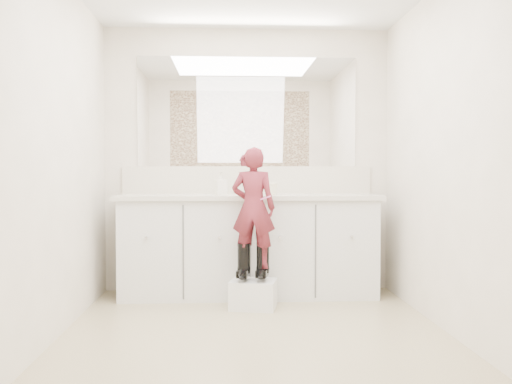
{
  "coord_description": "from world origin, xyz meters",
  "views": [
    {
      "loc": [
        -0.19,
        -3.76,
        1.09
      ],
      "look_at": [
        0.05,
        0.9,
        0.92
      ],
      "focal_mm": 40.0,
      "sensor_mm": 36.0,
      "label": 1
    }
  ],
  "objects": [
    {
      "name": "countertop",
      "position": [
        0.0,
        1.21,
        0.87
      ],
      "size": [
        2.28,
        0.58,
        0.04
      ],
      "primitive_type": "cube",
      "color": "beige",
      "rests_on": "vanity_cabinet"
    },
    {
      "name": "wall_right",
      "position": [
        1.3,
        0.0,
        1.2
      ],
      "size": [
        0.0,
        3.0,
        3.0
      ],
      "primitive_type": "plane",
      "rotation": [
        1.57,
        0.0,
        -1.57
      ],
      "color": "beige",
      "rests_on": "floor"
    },
    {
      "name": "floor",
      "position": [
        0.0,
        0.0,
        0.0
      ],
      "size": [
        3.0,
        3.0,
        0.0
      ],
      "primitive_type": "plane",
      "color": "#8F7D5D",
      "rests_on": "ground"
    },
    {
      "name": "boot_right",
      "position": [
        0.1,
        0.75,
        0.37
      ],
      "size": [
        0.15,
        0.21,
        0.29
      ],
      "primitive_type": null,
      "rotation": [
        0.0,
        0.0,
        -0.2
      ],
      "color": "black",
      "rests_on": "step_stool"
    },
    {
      "name": "mirror",
      "position": [
        0.0,
        1.49,
        1.64
      ],
      "size": [
        2.0,
        0.02,
        1.0
      ],
      "primitive_type": "cube",
      "color": "white",
      "rests_on": "wall_back"
    },
    {
      "name": "faucet",
      "position": [
        0.0,
        1.38,
        0.94
      ],
      "size": [
        0.08,
        0.08,
        0.1
      ],
      "primitive_type": "cylinder",
      "color": "silver",
      "rests_on": "countertop"
    },
    {
      "name": "toothbrush",
      "position": [
        0.09,
        0.7,
        0.88
      ],
      "size": [
        0.14,
        0.04,
        0.06
      ],
      "primitive_type": "cylinder",
      "rotation": [
        0.0,
        1.22,
        -0.2
      ],
      "color": "pink",
      "rests_on": "toddler"
    },
    {
      "name": "vanity_cabinet",
      "position": [
        0.0,
        1.23,
        0.42
      ],
      "size": [
        2.2,
        0.55,
        0.85
      ],
      "primitive_type": "cube",
      "color": "silver",
      "rests_on": "floor"
    },
    {
      "name": "step_stool",
      "position": [
        0.02,
        0.75,
        0.11
      ],
      "size": [
        0.41,
        0.36,
        0.23
      ],
      "primitive_type": "cube",
      "rotation": [
        0.0,
        0.0,
        -0.2
      ],
      "color": "white",
      "rests_on": "floor"
    },
    {
      "name": "wall_left",
      "position": [
        -1.3,
        0.0,
        1.2
      ],
      "size": [
        0.0,
        3.0,
        3.0
      ],
      "primitive_type": "plane",
      "rotation": [
        1.57,
        0.0,
        1.57
      ],
      "color": "beige",
      "rests_on": "floor"
    },
    {
      "name": "boot_left",
      "position": [
        -0.05,
        0.75,
        0.37
      ],
      "size": [
        0.15,
        0.21,
        0.29
      ],
      "primitive_type": null,
      "rotation": [
        0.0,
        0.0,
        -0.2
      ],
      "color": "black",
      "rests_on": "step_stool"
    },
    {
      "name": "dot_panel",
      "position": [
        0.0,
        -1.49,
        1.65
      ],
      "size": [
        2.0,
        0.01,
        1.2
      ],
      "primitive_type": "cube",
      "color": "#472819",
      "rests_on": "wall_front"
    },
    {
      "name": "toddler",
      "position": [
        0.02,
        0.75,
        0.8
      ],
      "size": [
        0.39,
        0.3,
        0.96
      ],
      "primitive_type": "imported",
      "rotation": [
        0.0,
        0.0,
        2.94
      ],
      "color": "#B23747",
      "rests_on": "step_stool"
    },
    {
      "name": "cup",
      "position": [
        0.2,
        1.2,
        0.94
      ],
      "size": [
        0.13,
        0.13,
        0.11
      ],
      "primitive_type": "imported",
      "rotation": [
        0.0,
        0.0,
        0.14
      ],
      "color": "#F2E8C2",
      "rests_on": "countertop"
    },
    {
      "name": "wall_front",
      "position": [
        0.0,
        -1.5,
        1.2
      ],
      "size": [
        2.6,
        0.0,
        2.6
      ],
      "primitive_type": "plane",
      "rotation": [
        -1.57,
        0.0,
        0.0
      ],
      "color": "beige",
      "rests_on": "floor"
    },
    {
      "name": "soap_bottle",
      "position": [
        -0.24,
        1.15,
        0.99
      ],
      "size": [
        0.12,
        0.12,
        0.2
      ],
      "primitive_type": "imported",
      "rotation": [
        0.0,
        0.0,
        0.35
      ],
      "color": "white",
      "rests_on": "countertop"
    },
    {
      "name": "backsplash",
      "position": [
        0.0,
        1.49,
        1.02
      ],
      "size": [
        2.28,
        0.03,
        0.25
      ],
      "primitive_type": "cube",
      "color": "beige",
      "rests_on": "countertop"
    },
    {
      "name": "wall_back",
      "position": [
        0.0,
        1.5,
        1.2
      ],
      "size": [
        2.6,
        0.0,
        2.6
      ],
      "primitive_type": "plane",
      "rotation": [
        1.57,
        0.0,
        0.0
      ],
      "color": "beige",
      "rests_on": "floor"
    }
  ]
}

